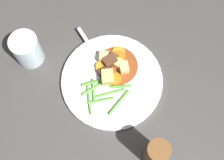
{
  "coord_description": "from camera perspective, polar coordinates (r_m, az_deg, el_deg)",
  "views": [
    {
      "loc": [
        -0.28,
        -0.04,
        0.77
      ],
      "look_at": [
        0.0,
        0.0,
        0.01
      ],
      "focal_mm": 49.82,
      "sensor_mm": 36.0,
      "label": 1
    }
  ],
  "objects": [
    {
      "name": "green_bean_6",
      "position": [
        0.79,
        -2.12,
        -3.76
      ],
      "size": [
        0.03,
        0.07,
        0.01
      ],
      "primitive_type": "cylinder",
      "rotation": [
        0.0,
        1.57,
        1.92
      ],
      "color": "#599E38",
      "rests_on": "dinner_plate"
    },
    {
      "name": "green_bean_0",
      "position": [
        0.8,
        -2.93,
        -1.27
      ],
      "size": [
        0.06,
        0.07,
        0.01
      ],
      "primitive_type": "cylinder",
      "rotation": [
        0.0,
        1.57,
        2.26
      ],
      "color": "#66AD42",
      "rests_on": "dinner_plate"
    },
    {
      "name": "stew_sauce",
      "position": [
        0.82,
        0.94,
        2.64
      ],
      "size": [
        0.11,
        0.11,
        0.0
      ],
      "primitive_type": "cylinder",
      "color": "brown",
      "rests_on": "dinner_plate"
    },
    {
      "name": "pepper_mill",
      "position": [
        0.72,
        8.04,
        -13.21
      ],
      "size": [
        0.05,
        0.05,
        0.12
      ],
      "primitive_type": "cylinder",
      "color": "brown",
      "rests_on": "ground_plane"
    },
    {
      "name": "water_glass",
      "position": [
        0.84,
        -15.32,
        5.41
      ],
      "size": [
        0.07,
        0.07,
        0.09
      ],
      "primitive_type": "cylinder",
      "color": "silver",
      "rests_on": "ground_plane"
    },
    {
      "name": "ground_plane",
      "position": [
        0.82,
        0.0,
        -0.35
      ],
      "size": [
        3.0,
        3.0,
        0.0
      ],
      "primitive_type": "plane",
      "color": "#423F3D"
    },
    {
      "name": "potato_chunk_1",
      "position": [
        0.81,
        2.23,
        2.25
      ],
      "size": [
        0.03,
        0.03,
        0.02
      ],
      "primitive_type": "cube",
      "rotation": [
        0.0,
        0.0,
        5.04
      ],
      "color": "#E5CC7A",
      "rests_on": "dinner_plate"
    },
    {
      "name": "fork",
      "position": [
        0.84,
        -3.08,
        4.79
      ],
      "size": [
        0.14,
        0.12,
        0.0
      ],
      "color": "silver",
      "rests_on": "dinner_plate"
    },
    {
      "name": "meat_chunk_0",
      "position": [
        0.8,
        -1.21,
        1.16
      ],
      "size": [
        0.04,
        0.04,
        0.02
      ],
      "primitive_type": "cube",
      "rotation": [
        0.0,
        0.0,
        0.64
      ],
      "color": "#4C2B19",
      "rests_on": "dinner_plate"
    },
    {
      "name": "green_bean_5",
      "position": [
        0.8,
        -3.32,
        -0.43
      ],
      "size": [
        0.03,
        0.06,
        0.01
      ],
      "primitive_type": "cylinder",
      "rotation": [
        0.0,
        1.57,
        1.97
      ],
      "color": "#599E38",
      "rests_on": "dinner_plate"
    },
    {
      "name": "green_bean_1",
      "position": [
        0.79,
        1.28,
        -4.14
      ],
      "size": [
        0.07,
        0.05,
        0.01
      ],
      "primitive_type": "cylinder",
      "rotation": [
        0.0,
        1.57,
        2.61
      ],
      "color": "#599E38",
      "rests_on": "dinner_plate"
    },
    {
      "name": "potato_chunk_0",
      "position": [
        0.81,
        1.39,
        2.94
      ],
      "size": [
        0.03,
        0.03,
        0.02
      ],
      "primitive_type": "cube",
      "rotation": [
        0.0,
        0.0,
        4.32
      ],
      "color": "#DBBC6B",
      "rests_on": "dinner_plate"
    },
    {
      "name": "dinner_plate",
      "position": [
        0.82,
        0.0,
        -0.18
      ],
      "size": [
        0.27,
        0.27,
        0.01
      ],
      "primitive_type": "cylinder",
      "color": "white",
      "rests_on": "ground_plane"
    },
    {
      "name": "potato_chunk_3",
      "position": [
        0.79,
        -0.87,
        0.21
      ],
      "size": [
        0.04,
        0.04,
        0.03
      ],
      "primitive_type": "cube",
      "rotation": [
        0.0,
        0.0,
        3.37
      ],
      "color": "#DBBC6B",
      "rests_on": "dinner_plate"
    },
    {
      "name": "potato_chunk_2",
      "position": [
        0.82,
        -1.49,
        4.22
      ],
      "size": [
        0.03,
        0.03,
        0.02
      ],
      "primitive_type": "cube",
      "rotation": [
        0.0,
        0.0,
        4.79
      ],
      "color": "#E5CC7A",
      "rests_on": "dinner_plate"
    },
    {
      "name": "carrot_slice_0",
      "position": [
        0.82,
        -1.84,
        2.4
      ],
      "size": [
        0.04,
        0.04,
        0.01
      ],
      "primitive_type": "cylinder",
      "rotation": [
        0.0,
        0.0,
        1.27
      ],
      "color": "orange",
      "rests_on": "dinner_plate"
    },
    {
      "name": "meat_chunk_1",
      "position": [
        0.82,
        0.24,
        4.17
      ],
      "size": [
        0.03,
        0.03,
        0.02
      ],
      "primitive_type": "cube",
      "rotation": [
        0.0,
        0.0,
        2.76
      ],
      "color": "brown",
      "rests_on": "dinner_plate"
    },
    {
      "name": "green_bean_4",
      "position": [
        0.8,
        -3.44,
        -1.94
      ],
      "size": [
        0.06,
        0.02,
        0.01
      ],
      "primitive_type": "cylinder",
      "rotation": [
        0.0,
        1.57,
        3.37
      ],
      "color": "#599E38",
      "rests_on": "dinner_plate"
    },
    {
      "name": "carrot_slice_2",
      "position": [
        0.83,
        1.2,
        5.05
      ],
      "size": [
        0.05,
        0.05,
        0.01
      ],
      "primitive_type": "cylinder",
      "rotation": [
        0.0,
        0.0,
        0.99
      ],
      "color": "orange",
      "rests_on": "dinner_plate"
    },
    {
      "name": "green_bean_3",
      "position": [
        0.8,
        1.66,
        -1.2
      ],
      "size": [
        0.02,
        0.06,
        0.01
      ],
      "primitive_type": "cylinder",
      "rotation": [
        0.0,
        1.57,
        1.79
      ],
      "color": "#599E38",
      "rests_on": "dinner_plate"
    },
    {
      "name": "carrot_slice_1",
      "position": [
        0.8,
        0.53,
        -0.07
      ],
      "size": [
        0.03,
        0.03,
        0.01
      ],
      "primitive_type": "cylinder",
      "rotation": [
        0.0,
        0.0,
        1.6
      ],
      "color": "orange",
      "rests_on": "dinner_plate"
    },
    {
      "name": "green_bean_2",
      "position": [
        0.79,
        -4.23,
        -3.61
      ],
      "size": [
        0.08,
        0.03,
        0.01
      ],
      "primitive_type": "cylinder",
      "rotation": [
        0.0,
        1.57,
        3.42
      ],
      "color": "#599E38",
      "rests_on": "dinner_plate"
    },
    {
      "name": "green_bean_7",
      "position": [
        0.79,
        -0.11,
        -2.46
      ],
      "size": [
        0.04,
        0.07,
        0.01
      ],
      "primitive_type": "cylinder",
      "rotation": [
        0.0,
        1.57,
        1.99
      ],
      "color": "#599E38",
      "rests_on": "dinner_plate"
    },
    {
      "name": "carrot_slice_3",
      "position": [
        0.83,
        1.22,
        4.19
      ],
      "size": [
        0.04,
        0.04,
        0.01
      ],
      "primitive_type": "cylinder",
      "rotation": [
        0.0,
        0.0,
        4.76
      ],
      "color": "orange",
      "rests_on": "dinner_plate"
    },
    {
      "name": "meat_chunk_2",
      "position": [
        0.81,
        -0.41,
        3.4
      ],
      "size": [
        0.04,
        0.04,
        0.03
      ],
      "primitive_type": "cube",
      "rotation": [
        0.0,
        0.0,
        0.74
      ],
      "color": "#56331E",
      "rests_on": "dinner_plate"
    }
  ]
}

